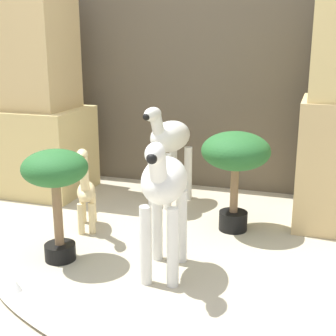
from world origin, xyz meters
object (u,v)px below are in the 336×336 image
surfboard (62,320)px  potted_palm_front (236,157)px  zebra_right (164,190)px  zebra_left (169,143)px  giraffe_figurine (86,190)px  potted_palm_back (55,178)px

surfboard → potted_palm_front: bearing=68.2°
zebra_right → zebra_left: (-0.29, 0.98, 0.00)m
zebra_right → zebra_left: size_ratio=1.00×
giraffe_figurine → potted_palm_front: 0.89m
giraffe_figurine → potted_palm_back: 0.44m
zebra_right → potted_palm_front: zebra_right is taller
giraffe_figurine → surfboard: (0.35, -0.90, -0.23)m
zebra_left → surfboard: 1.56m
potted_palm_back → potted_palm_front: bearing=40.9°
zebra_left → potted_palm_back: size_ratio=1.19×
giraffe_figurine → potted_palm_back: (0.05, -0.39, 0.19)m
zebra_left → potted_palm_front: zebra_left is taller
zebra_right → giraffe_figurine: bearing=148.9°
potted_palm_back → surfboard: size_ratio=0.62×
potted_palm_front → surfboard: 1.33m
zebra_right → potted_palm_front: 0.68m
potted_palm_front → potted_palm_back: size_ratio=1.02×
zebra_left → giraffe_figurine: size_ratio=1.30×
giraffe_figurine → potted_palm_front: potted_palm_front is taller
zebra_left → potted_palm_back: zebra_left is taller
giraffe_figurine → surfboard: 0.99m
zebra_right → giraffe_figurine: (-0.60, 0.36, -0.18)m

